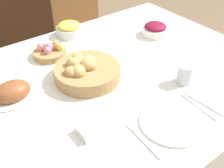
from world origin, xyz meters
name	(u,v)px	position (x,y,z in m)	size (l,w,h in m)	color
dining_table	(105,134)	(0.00, 0.00, 0.36)	(1.68, 1.18, 0.73)	silver
chair_far_right	(85,28)	(0.46, 0.91, 0.51)	(0.42, 0.42, 0.96)	olive
bread_basket	(86,71)	(-0.06, 0.06, 0.77)	(0.31, 0.31, 0.10)	#AD8451
egg_basket	(50,51)	(-0.10, 0.35, 0.76)	(0.18, 0.18, 0.08)	#AD8451
ham_platter	(12,93)	(-0.39, 0.13, 0.76)	(0.24, 0.17, 0.09)	white
beet_salad_bowl	(155,29)	(0.51, 0.19, 0.76)	(0.15, 0.15, 0.08)	white
pineapple_bowl	(69,29)	(0.10, 0.49, 0.77)	(0.16, 0.16, 0.08)	silver
dinner_plate	(172,122)	(0.05, -0.39, 0.73)	(0.26, 0.26, 0.01)	white
fork	(143,141)	(-0.11, -0.39, 0.73)	(0.03, 0.20, 0.00)	silver
knife	(198,106)	(0.20, -0.39, 0.73)	(0.03, 0.20, 0.00)	silver
spoon	(203,103)	(0.23, -0.39, 0.73)	(0.03, 0.20, 0.00)	silver
drinking_cup	(185,74)	(0.28, -0.23, 0.77)	(0.07, 0.07, 0.09)	silver
butter_dish	(95,127)	(-0.22, -0.24, 0.74)	(0.13, 0.08, 0.03)	white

